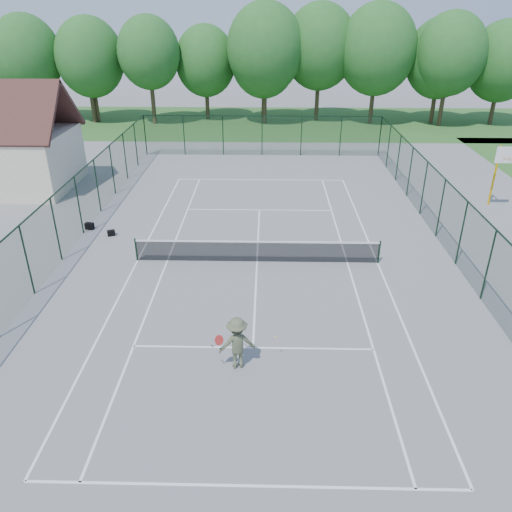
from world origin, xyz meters
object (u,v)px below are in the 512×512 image
object	(u,v)px
tennis_net	(257,250)
sports_bag_a	(90,226)
basketball_goal	(501,164)
tennis_player	(237,343)

from	to	relation	value
tennis_net	sports_bag_a	bearing A→B (deg)	158.49
tennis_net	basketball_goal	bearing A→B (deg)	27.89
tennis_net	tennis_player	size ratio (longest dim) A/B	5.22
sports_bag_a	tennis_player	distance (m)	13.70
basketball_goal	tennis_player	distance (m)	20.14
sports_bag_a	tennis_player	size ratio (longest dim) A/B	0.20
basketball_goal	tennis_player	xyz separation A→B (m)	(-13.91, -14.47, -1.66)
tennis_player	tennis_net	bearing A→B (deg)	86.31
tennis_net	basketball_goal	distance (m)	15.33
basketball_goal	tennis_net	bearing A→B (deg)	-152.11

